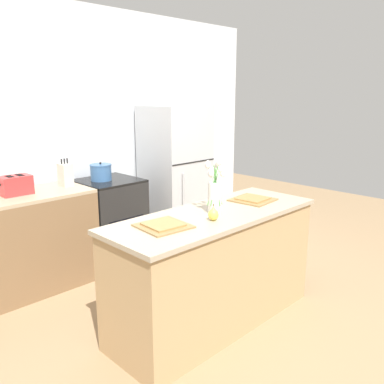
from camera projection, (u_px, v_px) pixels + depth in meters
ground_plane at (214, 320)px, 3.30m from camera, size 10.00×10.00×0.00m
back_wall at (78, 136)px, 4.36m from camera, size 5.20×0.08×2.70m
kitchen_island at (214, 268)px, 3.19m from camera, size 1.80×0.66×0.91m
stove_range at (110, 221)px, 4.37m from camera, size 0.60×0.61×0.91m
refrigerator at (175, 175)px, 4.93m from camera, size 0.68×0.67×1.66m
flower_vase at (215, 192)px, 3.05m from camera, size 0.16×0.14×0.42m
pear_figurine at (213, 214)px, 2.89m from camera, size 0.07×0.07×0.12m
plate_setting_left at (163, 225)px, 2.76m from camera, size 0.35×0.35×0.02m
plate_setting_right at (253, 199)px, 3.44m from camera, size 0.35×0.35×0.02m
toaster at (16, 185)px, 3.62m from camera, size 0.28×0.18×0.17m
cooking_pot at (101, 172)px, 4.21m from camera, size 0.22×0.22×0.19m
knife_block at (65, 175)px, 3.95m from camera, size 0.10×0.14×0.27m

